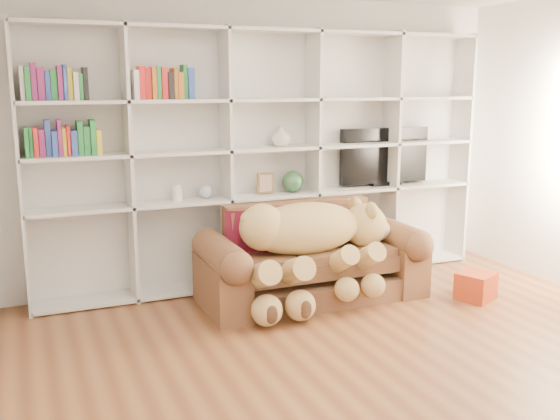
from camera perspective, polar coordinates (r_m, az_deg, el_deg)
name	(u,v)px	position (r m, az deg, el deg)	size (l,w,h in m)	color
floor	(404,382)	(4.27, 11.28, -15.20)	(5.00, 5.00, 0.00)	brown
wall_back	(263,141)	(6.06, -1.57, 6.31)	(5.00, 0.02, 2.70)	white
bookshelf	(244,148)	(5.86, -3.27, 5.67)	(4.43, 0.35, 2.40)	silver
sofa	(311,264)	(5.61, 2.81, -4.92)	(1.98, 0.86, 0.83)	brown
teddy_bear	(310,240)	(5.36, 2.78, -2.72)	(1.53, 0.82, 0.88)	tan
throw_pillow	(247,233)	(5.45, -3.00, -2.13)	(0.38, 0.13, 0.38)	#560E24
gift_box	(476,286)	(5.89, 17.47, -6.64)	(0.30, 0.28, 0.24)	#B23917
tv	(384,157)	(6.53, 9.50, 4.81)	(1.00, 0.18, 0.59)	black
picture_frame	(265,183)	(5.91, -1.36, 2.48)	(0.16, 0.03, 0.19)	brown
green_vase	(293,182)	(6.02, 1.19, 2.60)	(0.21, 0.21, 0.21)	#2E5A33
figurine_tall	(176,193)	(5.66, -9.45, 1.59)	(0.07, 0.07, 0.15)	silver
figurine_short	(178,194)	(5.67, -9.29, 1.44)	(0.07, 0.07, 0.12)	silver
snow_globe	(206,191)	(5.73, -6.80, 1.69)	(0.12, 0.12, 0.12)	silver
shelf_vase	(281,136)	(5.92, 0.11, 6.79)	(0.19, 0.19, 0.20)	beige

